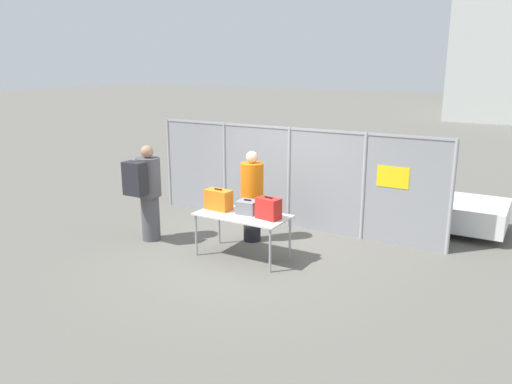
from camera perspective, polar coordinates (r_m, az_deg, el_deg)
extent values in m
plane|color=#605E56|center=(9.08, -1.91, -7.12)|extent=(120.00, 120.00, 0.00)
cylinder|color=#9EA0A5|center=(12.16, -9.89, 3.33)|extent=(0.07, 0.07, 2.10)
cylinder|color=#9EA0A5|center=(11.20, -3.58, 2.58)|extent=(0.07, 0.07, 2.10)
cylinder|color=#9EA0A5|center=(10.40, 3.79, 1.67)|extent=(0.07, 0.07, 2.10)
cylinder|color=#9EA0A5|center=(9.80, 12.20, 0.60)|extent=(0.07, 0.07, 2.10)
cylinder|color=#9EA0A5|center=(9.44, 21.47, -0.60)|extent=(0.07, 0.07, 2.10)
cube|color=gray|center=(10.40, 3.79, 1.67)|extent=(6.43, 0.01, 2.10)
cube|color=#9EA0A5|center=(10.22, 3.88, 7.26)|extent=(6.43, 0.04, 0.04)
cube|color=yellow|center=(9.58, 15.37, 1.65)|extent=(0.60, 0.01, 0.40)
cube|color=silver|center=(8.72, -1.55, -2.66)|extent=(1.63, 0.84, 0.02)
cylinder|color=#99999E|center=(8.97, -6.86, -4.91)|extent=(0.04, 0.04, 0.76)
cylinder|color=#99999E|center=(8.19, 1.62, -6.71)|extent=(0.04, 0.04, 0.76)
cylinder|color=#99999E|center=(9.52, -4.24, -3.71)|extent=(0.04, 0.04, 0.76)
cylinder|color=#99999E|center=(8.79, 3.90, -5.25)|extent=(0.04, 0.04, 0.76)
cube|color=orange|center=(8.99, -4.31, -0.89)|extent=(0.50, 0.29, 0.36)
cube|color=black|center=(8.94, -4.33, 0.31)|extent=(0.16, 0.04, 0.02)
cube|color=slate|center=(8.75, -0.96, -1.73)|extent=(0.37, 0.35, 0.23)
cube|color=black|center=(8.72, -0.97, -0.92)|extent=(0.14, 0.04, 0.02)
cube|color=red|center=(8.43, 1.43, -1.89)|extent=(0.43, 0.30, 0.36)
cube|color=black|center=(8.38, 1.44, -0.62)|extent=(0.16, 0.05, 0.02)
cylinder|color=#4C4C51|center=(9.90, -11.95, -2.90)|extent=(0.35, 0.35, 0.89)
cylinder|color=#4C4C51|center=(9.70, -12.20, 1.69)|extent=(0.46, 0.46, 0.74)
sphere|color=#A57A5B|center=(9.61, -12.35, 4.54)|extent=(0.24, 0.24, 0.24)
cube|color=#232328|center=(9.44, -13.67, 1.49)|extent=(0.42, 0.25, 0.62)
cylinder|color=black|center=(9.65, -0.45, -3.18)|extent=(0.33, 0.33, 0.84)
cylinder|color=orange|center=(9.45, -0.46, 1.25)|extent=(0.44, 0.44, 0.70)
sphere|color=beige|center=(9.36, -0.46, 4.00)|extent=(0.23, 0.23, 0.23)
cube|color=white|center=(11.12, 18.39, -1.66)|extent=(3.30, 1.49, 0.49)
sphere|color=black|center=(10.53, 14.31, -2.92)|extent=(0.56, 0.56, 0.56)
sphere|color=black|center=(12.02, 16.50, -0.93)|extent=(0.56, 0.56, 0.56)
cylinder|color=#59595B|center=(11.80, 7.73, -1.13)|extent=(1.16, 0.06, 0.06)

